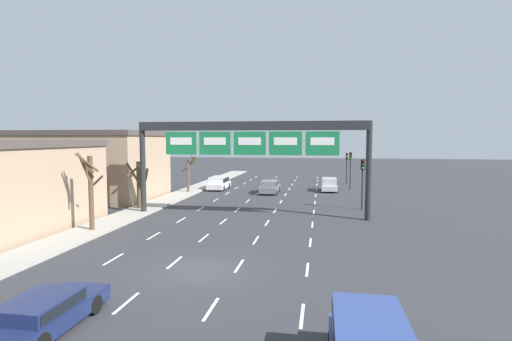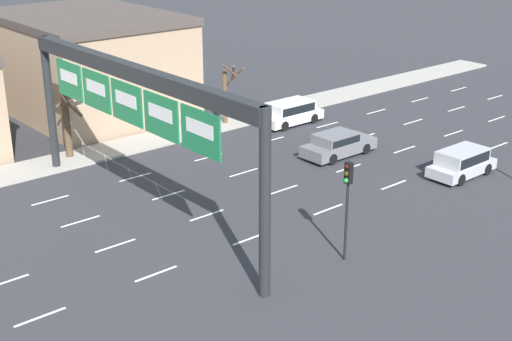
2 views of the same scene
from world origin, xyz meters
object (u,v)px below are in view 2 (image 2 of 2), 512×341
at_px(suv_white, 290,111).
at_px(tree_bare_second, 66,119).
at_px(car_grey, 338,144).
at_px(suv_silver, 462,161).
at_px(sign_gantry, 132,95).
at_px(tree_bare_furthest, 227,92).
at_px(traffic_light_near_gantry, 347,191).

distance_m(suv_white, tree_bare_second, 15.03).
xyz_separation_m(car_grey, suv_silver, (6.69, 2.82, 0.10)).
bearing_deg(tree_bare_second, suv_white, 77.20).
bearing_deg(sign_gantry, suv_white, 112.96).
distance_m(tree_bare_second, tree_bare_furthest, 11.26).
bearing_deg(traffic_light_near_gantry, suv_silver, 102.12).
height_order(suv_silver, tree_bare_second, tree_bare_second).
height_order(suv_white, suv_silver, suv_white).
distance_m(sign_gantry, tree_bare_furthest, 16.20).
height_order(car_grey, suv_white, suv_white).
distance_m(car_grey, tree_bare_second, 15.90).
distance_m(suv_white, suv_silver, 13.23).
bearing_deg(tree_bare_furthest, car_grey, 7.14).
distance_m(suv_silver, tree_bare_furthest, 16.42).
xyz_separation_m(suv_white, tree_bare_second, (-3.31, -14.58, 1.54)).
xyz_separation_m(car_grey, traffic_light_near_gantry, (9.29, -9.25, 2.39)).
distance_m(sign_gantry, suv_white, 18.11).
xyz_separation_m(suv_white, tree_bare_furthest, (-2.65, -3.34, 1.41)).
relative_size(sign_gantry, traffic_light_near_gantry, 4.22).
relative_size(traffic_light_near_gantry, tree_bare_second, 1.08).
bearing_deg(traffic_light_near_gantry, car_grey, 135.12).
distance_m(sign_gantry, tree_bare_second, 10.83).
bearing_deg(tree_bare_second, sign_gantry, -7.81).
bearing_deg(suv_white, suv_silver, 2.73).
height_order(sign_gantry, tree_bare_furthest, sign_gantry).
bearing_deg(traffic_light_near_gantry, suv_white, 144.11).
bearing_deg(suv_white, tree_bare_second, -102.80).
xyz_separation_m(car_grey, suv_white, (-6.53, 2.19, 0.12)).
distance_m(sign_gantry, car_grey, 14.78).
bearing_deg(tree_bare_second, car_grey, 51.53).
height_order(suv_white, tree_bare_furthest, tree_bare_furthest).
relative_size(suv_silver, traffic_light_near_gantry, 0.94).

